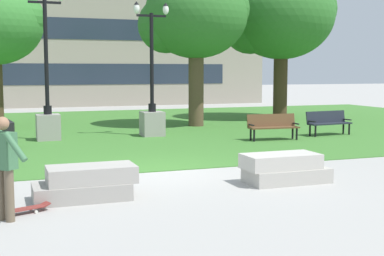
{
  "coord_description": "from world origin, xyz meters",
  "views": [
    {
      "loc": [
        -3.66,
        -12.25,
        2.45
      ],
      "look_at": [
        0.27,
        -1.4,
        1.2
      ],
      "focal_mm": 50.0,
      "sensor_mm": 36.0,
      "label": 1
    }
  ],
  "objects_px": {
    "person_skateboarder": "(4,162)",
    "concrete_block_center": "(86,183)",
    "lamp_post_left": "(152,109)",
    "park_bench_near_left": "(328,121)",
    "trash_bin": "(7,133)",
    "lamp_post_right": "(48,110)",
    "skateboard": "(21,209)",
    "park_bench_near_right": "(273,125)",
    "concrete_block_left": "(284,169)"
  },
  "relations": [
    {
      "from": "concrete_block_center",
      "to": "concrete_block_left",
      "type": "relative_size",
      "value": 1.02
    },
    {
      "from": "park_bench_near_left",
      "to": "trash_bin",
      "type": "height_order",
      "value": "trash_bin"
    },
    {
      "from": "person_skateboarder",
      "to": "lamp_post_right",
      "type": "relative_size",
      "value": 0.33
    },
    {
      "from": "concrete_block_left",
      "to": "skateboard",
      "type": "relative_size",
      "value": 1.84
    },
    {
      "from": "skateboard",
      "to": "lamp_post_right",
      "type": "bearing_deg",
      "value": 82.45
    },
    {
      "from": "person_skateboarder",
      "to": "concrete_block_center",
      "type": "bearing_deg",
      "value": 35.09
    },
    {
      "from": "park_bench_near_right",
      "to": "trash_bin",
      "type": "relative_size",
      "value": 1.91
    },
    {
      "from": "person_skateboarder",
      "to": "park_bench_near_right",
      "type": "distance_m",
      "value": 11.69
    },
    {
      "from": "skateboard",
      "to": "lamp_post_left",
      "type": "bearing_deg",
      "value": 62.57
    },
    {
      "from": "lamp_post_right",
      "to": "concrete_block_center",
      "type": "bearing_deg",
      "value": -90.55
    },
    {
      "from": "concrete_block_left",
      "to": "park_bench_near_right",
      "type": "distance_m",
      "value": 7.15
    },
    {
      "from": "park_bench_near_left",
      "to": "lamp_post_left",
      "type": "relative_size",
      "value": 0.38
    },
    {
      "from": "park_bench_near_right",
      "to": "lamp_post_left",
      "type": "xyz_separation_m",
      "value": [
        -3.65,
        2.58,
        0.48
      ]
    },
    {
      "from": "concrete_block_left",
      "to": "park_bench_near_right",
      "type": "xyz_separation_m",
      "value": [
        3.19,
        6.4,
        0.23
      ]
    },
    {
      "from": "lamp_post_left",
      "to": "trash_bin",
      "type": "distance_m",
      "value": 5.41
    },
    {
      "from": "skateboard",
      "to": "lamp_post_right",
      "type": "relative_size",
      "value": 0.2
    },
    {
      "from": "park_bench_near_right",
      "to": "lamp_post_left",
      "type": "height_order",
      "value": "lamp_post_left"
    },
    {
      "from": "concrete_block_left",
      "to": "lamp_post_right",
      "type": "bearing_deg",
      "value": 114.96
    },
    {
      "from": "person_skateboarder",
      "to": "lamp_post_left",
      "type": "height_order",
      "value": "lamp_post_left"
    },
    {
      "from": "concrete_block_left",
      "to": "park_bench_near_right",
      "type": "height_order",
      "value": "park_bench_near_right"
    },
    {
      "from": "lamp_post_right",
      "to": "trash_bin",
      "type": "bearing_deg",
      "value": -129.94
    },
    {
      "from": "concrete_block_center",
      "to": "trash_bin",
      "type": "xyz_separation_m",
      "value": [
        -1.31,
        7.46,
        0.2
      ]
    },
    {
      "from": "skateboard",
      "to": "person_skateboarder",
      "type": "bearing_deg",
      "value": -127.78
    },
    {
      "from": "concrete_block_center",
      "to": "trash_bin",
      "type": "bearing_deg",
      "value": 99.97
    },
    {
      "from": "lamp_post_left",
      "to": "person_skateboarder",
      "type": "bearing_deg",
      "value": -117.8
    },
    {
      "from": "concrete_block_center",
      "to": "park_bench_near_right",
      "type": "relative_size",
      "value": 1.05
    },
    {
      "from": "skateboard",
      "to": "park_bench_near_right",
      "type": "distance_m",
      "value": 11.29
    },
    {
      "from": "lamp_post_left",
      "to": "park_bench_near_left",
      "type": "bearing_deg",
      "value": -18.0
    },
    {
      "from": "skateboard",
      "to": "lamp_post_left",
      "type": "xyz_separation_m",
      "value": [
        5.06,
        9.75,
        0.93
      ]
    },
    {
      "from": "concrete_block_left",
      "to": "skateboard",
      "type": "distance_m",
      "value": 5.58
    },
    {
      "from": "trash_bin",
      "to": "park_bench_near_right",
      "type": "bearing_deg",
      "value": -6.48
    },
    {
      "from": "concrete_block_left",
      "to": "lamp_post_left",
      "type": "bearing_deg",
      "value": 92.97
    },
    {
      "from": "concrete_block_left",
      "to": "skateboard",
      "type": "xyz_separation_m",
      "value": [
        -5.53,
        -0.77,
        -0.22
      ]
    },
    {
      "from": "lamp_post_left",
      "to": "lamp_post_right",
      "type": "xyz_separation_m",
      "value": [
        -3.76,
        0.09,
        0.06
      ]
    },
    {
      "from": "concrete_block_center",
      "to": "lamp_post_left",
      "type": "height_order",
      "value": "lamp_post_left"
    },
    {
      "from": "park_bench_near_right",
      "to": "trash_bin",
      "type": "distance_m",
      "value": 8.86
    },
    {
      "from": "person_skateboarder",
      "to": "lamp_post_right",
      "type": "bearing_deg",
      "value": 81.3
    },
    {
      "from": "park_bench_near_right",
      "to": "lamp_post_left",
      "type": "bearing_deg",
      "value": 144.79
    },
    {
      "from": "park_bench_near_right",
      "to": "trash_bin",
      "type": "bearing_deg",
      "value": 173.52
    },
    {
      "from": "concrete_block_center",
      "to": "trash_bin",
      "type": "distance_m",
      "value": 7.58
    },
    {
      "from": "lamp_post_left",
      "to": "park_bench_near_right",
      "type": "bearing_deg",
      "value": -35.21
    },
    {
      "from": "concrete_block_left",
      "to": "person_skateboarder",
      "type": "distance_m",
      "value": 5.92
    },
    {
      "from": "park_bench_near_right",
      "to": "trash_bin",
      "type": "xyz_separation_m",
      "value": [
        -8.81,
        1.0,
        -0.04
      ]
    },
    {
      "from": "person_skateboarder",
      "to": "lamp_post_right",
      "type": "height_order",
      "value": "lamp_post_right"
    },
    {
      "from": "park_bench_near_left",
      "to": "lamp_post_left",
      "type": "distance_m",
      "value": 6.64
    },
    {
      "from": "park_bench_near_left",
      "to": "park_bench_near_right",
      "type": "bearing_deg",
      "value": -168.58
    },
    {
      "from": "park_bench_near_left",
      "to": "lamp_post_left",
      "type": "xyz_separation_m",
      "value": [
        -6.29,
        2.04,
        0.48
      ]
    },
    {
      "from": "park_bench_near_right",
      "to": "trash_bin",
      "type": "height_order",
      "value": "trash_bin"
    },
    {
      "from": "park_bench_near_right",
      "to": "lamp_post_right",
      "type": "bearing_deg",
      "value": 160.17
    },
    {
      "from": "concrete_block_center",
      "to": "lamp_post_left",
      "type": "xyz_separation_m",
      "value": [
        3.84,
        9.04,
        0.71
      ]
    }
  ]
}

